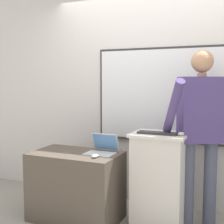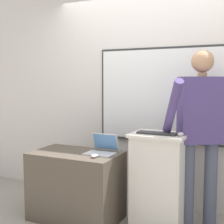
{
  "view_description": "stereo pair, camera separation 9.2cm",
  "coord_description": "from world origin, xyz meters",
  "px_view_note": "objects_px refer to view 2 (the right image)",
  "views": [
    {
      "loc": [
        1.05,
        -2.51,
        1.48
      ],
      "look_at": [
        -0.25,
        0.45,
        1.16
      ],
      "focal_mm": 50.0,
      "sensor_mm": 36.0,
      "label": 1
    },
    {
      "loc": [
        1.14,
        -2.47,
        1.48
      ],
      "look_at": [
        -0.25,
        0.45,
        1.16
      ],
      "focal_mm": 50.0,
      "sensor_mm": 36.0,
      "label": 2
    }
  ],
  "objects_px": {
    "wireless_keyboard": "(157,133)",
    "computer_mouse_by_keyboard": "(181,134)",
    "side_desk": "(76,186)",
    "lectern_podium": "(159,180)",
    "laptop": "(103,147)",
    "person_presenter": "(201,125)",
    "computer_mouse_by_laptop": "(95,156)"
  },
  "relations": [
    {
      "from": "wireless_keyboard",
      "to": "computer_mouse_by_keyboard",
      "type": "height_order",
      "value": "computer_mouse_by_keyboard"
    },
    {
      "from": "side_desk",
      "to": "wireless_keyboard",
      "type": "xyz_separation_m",
      "value": [
        0.84,
        0.15,
        0.61
      ]
    },
    {
      "from": "lectern_podium",
      "to": "laptop",
      "type": "relative_size",
      "value": 3.16
    },
    {
      "from": "lectern_podium",
      "to": "person_presenter",
      "type": "relative_size",
      "value": 0.54
    },
    {
      "from": "wireless_keyboard",
      "to": "computer_mouse_by_laptop",
      "type": "xyz_separation_m",
      "value": [
        -0.56,
        -0.26,
        -0.23
      ]
    },
    {
      "from": "laptop",
      "to": "computer_mouse_by_keyboard",
      "type": "relative_size",
      "value": 3.05
    },
    {
      "from": "person_presenter",
      "to": "computer_mouse_by_keyboard",
      "type": "distance_m",
      "value": 0.27
    },
    {
      "from": "laptop",
      "to": "computer_mouse_by_keyboard",
      "type": "xyz_separation_m",
      "value": [
        0.81,
        0.05,
        0.19
      ]
    },
    {
      "from": "person_presenter",
      "to": "computer_mouse_by_keyboard",
      "type": "bearing_deg",
      "value": -154.9
    },
    {
      "from": "lectern_podium",
      "to": "computer_mouse_by_laptop",
      "type": "bearing_deg",
      "value": -150.89
    },
    {
      "from": "wireless_keyboard",
      "to": "lectern_podium",
      "type": "bearing_deg",
      "value": 79.73
    },
    {
      "from": "computer_mouse_by_keyboard",
      "to": "lectern_podium",
      "type": "bearing_deg",
      "value": 167.29
    },
    {
      "from": "computer_mouse_by_laptop",
      "to": "computer_mouse_by_keyboard",
      "type": "xyz_separation_m",
      "value": [
        0.79,
        0.27,
        0.23
      ]
    },
    {
      "from": "wireless_keyboard",
      "to": "computer_mouse_by_laptop",
      "type": "distance_m",
      "value": 0.66
    },
    {
      "from": "wireless_keyboard",
      "to": "computer_mouse_by_keyboard",
      "type": "relative_size",
      "value": 3.88
    },
    {
      "from": "person_presenter",
      "to": "computer_mouse_by_laptop",
      "type": "xyz_separation_m",
      "value": [
        -0.94,
        -0.48,
        -0.3
      ]
    },
    {
      "from": "lectern_podium",
      "to": "wireless_keyboard",
      "type": "relative_size",
      "value": 2.48
    },
    {
      "from": "lectern_podium",
      "to": "side_desk",
      "type": "relative_size",
      "value": 1.03
    },
    {
      "from": "lectern_podium",
      "to": "laptop",
      "type": "height_order",
      "value": "lectern_podium"
    },
    {
      "from": "lectern_podium",
      "to": "side_desk",
      "type": "xyz_separation_m",
      "value": [
        -0.85,
        -0.2,
        -0.12
      ]
    },
    {
      "from": "person_presenter",
      "to": "computer_mouse_by_laptop",
      "type": "height_order",
      "value": "person_presenter"
    },
    {
      "from": "lectern_podium",
      "to": "wireless_keyboard",
      "type": "xyz_separation_m",
      "value": [
        -0.01,
        -0.06,
        0.49
      ]
    },
    {
      "from": "computer_mouse_by_laptop",
      "to": "wireless_keyboard",
      "type": "bearing_deg",
      "value": 25.05
    },
    {
      "from": "side_desk",
      "to": "computer_mouse_by_keyboard",
      "type": "distance_m",
      "value": 1.25
    },
    {
      "from": "person_presenter",
      "to": "computer_mouse_by_keyboard",
      "type": "height_order",
      "value": "person_presenter"
    },
    {
      "from": "laptop",
      "to": "wireless_keyboard",
      "type": "bearing_deg",
      "value": 4.03
    },
    {
      "from": "wireless_keyboard",
      "to": "computer_mouse_by_keyboard",
      "type": "xyz_separation_m",
      "value": [
        0.23,
        0.01,
        0.01
      ]
    },
    {
      "from": "person_presenter",
      "to": "laptop",
      "type": "bearing_deg",
      "value": 165.02
    },
    {
      "from": "side_desk",
      "to": "laptop",
      "type": "relative_size",
      "value": 3.09
    },
    {
      "from": "computer_mouse_by_laptop",
      "to": "side_desk",
      "type": "bearing_deg",
      "value": 158.34
    },
    {
      "from": "lectern_podium",
      "to": "computer_mouse_by_keyboard",
      "type": "xyz_separation_m",
      "value": [
        0.22,
        -0.05,
        0.5
      ]
    },
    {
      "from": "side_desk",
      "to": "computer_mouse_by_laptop",
      "type": "distance_m",
      "value": 0.49
    }
  ]
}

